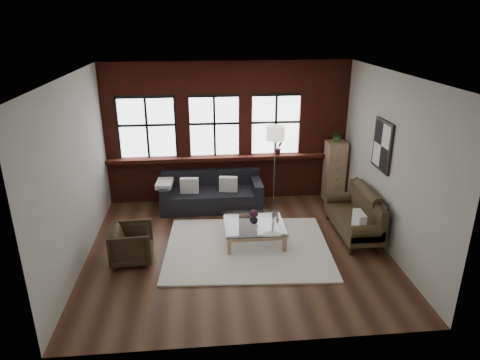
{
  "coord_description": "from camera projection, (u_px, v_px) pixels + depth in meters",
  "views": [
    {
      "loc": [
        -0.64,
        -7.0,
        4.08
      ],
      "look_at": [
        0.1,
        0.6,
        1.15
      ],
      "focal_mm": 32.0,
      "sensor_mm": 36.0,
      "label": 1
    }
  ],
  "objects": [
    {
      "name": "pillow_b",
      "position": [
        228.0,
        184.0,
        9.48
      ],
      "size": [
        0.42,
        0.2,
        0.34
      ],
      "primitive_type": "cube",
      "rotation": [
        0.0,
        0.0,
        -0.15
      ],
      "color": "silver",
      "rests_on": "dark_sofa"
    },
    {
      "name": "wall_front",
      "position": [
        257.0,
        237.0,
        5.13
      ],
      "size": [
        5.5,
        0.0,
        5.5
      ],
      "primitive_type": "plane",
      "rotation": [
        -1.57,
        0.0,
        0.0
      ],
      "color": "#B5B2A8",
      "rests_on": "ground"
    },
    {
      "name": "pillow_settee",
      "position": [
        359.0,
        221.0,
        7.84
      ],
      "size": [
        0.14,
        0.38,
        0.34
      ],
      "primitive_type": "cube",
      "rotation": [
        0.0,
        0.0,
        -0.01
      ],
      "color": "silver",
      "rests_on": "vintage_settee"
    },
    {
      "name": "ceiling",
      "position": [
        237.0,
        75.0,
        6.88
      ],
      "size": [
        5.5,
        5.5,
        0.0
      ],
      "primitive_type": "plane",
      "rotation": [
        3.14,
        0.0,
        0.0
      ],
      "color": "white",
      "rests_on": "ground"
    },
    {
      "name": "coffee_table",
      "position": [
        254.0,
        232.0,
        8.27
      ],
      "size": [
        1.15,
        1.15,
        0.38
      ],
      "primitive_type": null,
      "rotation": [
        0.0,
        0.0,
        -0.01
      ],
      "color": "#A77E5A",
      "rests_on": "shag_rug"
    },
    {
      "name": "drawer_chest",
      "position": [
        334.0,
        171.0,
        9.95
      ],
      "size": [
        0.44,
        0.44,
        1.41
      ],
      "primitive_type": "cube",
      "color": "#A77E5A",
      "rests_on": "floor"
    },
    {
      "name": "window_right",
      "position": [
        276.0,
        125.0,
        9.78
      ],
      "size": [
        1.38,
        0.1,
        1.5
      ],
      "primitive_type": null,
      "color": "black",
      "rests_on": "brick_backwall"
    },
    {
      "name": "shag_rug",
      "position": [
        248.0,
        248.0,
        8.03
      ],
      "size": [
        3.18,
        2.58,
        0.03
      ],
      "primitive_type": "cube",
      "rotation": [
        0.0,
        0.0,
        -0.07
      ],
      "color": "white",
      "rests_on": "floor"
    },
    {
      "name": "wall_right",
      "position": [
        389.0,
        163.0,
        7.7
      ],
      "size": [
        0.0,
        5.0,
        5.0
      ],
      "primitive_type": "plane",
      "rotation": [
        1.57,
        0.0,
        -1.57
      ],
      "color": "#B5B2A8",
      "rests_on": "ground"
    },
    {
      "name": "vintage_settee",
      "position": [
        353.0,
        214.0,
        8.37
      ],
      "size": [
        0.76,
        1.72,
        0.92
      ],
      "primitive_type": null,
      "color": "#342A18",
      "rests_on": "floor"
    },
    {
      "name": "wall_poster",
      "position": [
        383.0,
        146.0,
        7.89
      ],
      "size": [
        0.05,
        0.74,
        0.94
      ],
      "primitive_type": null,
      "color": "black",
      "rests_on": "wall_right"
    },
    {
      "name": "vase",
      "position": [
        254.0,
        219.0,
        8.17
      ],
      "size": [
        0.17,
        0.17,
        0.17
      ],
      "primitive_type": "imported",
      "rotation": [
        0.0,
        0.0,
        -0.08
      ],
      "color": "#B2B2B2",
      "rests_on": "coffee_table"
    },
    {
      "name": "flowers",
      "position": [
        254.0,
        214.0,
        8.13
      ],
      "size": [
        0.16,
        0.16,
        0.16
      ],
      "primitive_type": "sphere",
      "color": "#4D1A30",
      "rests_on": "vase"
    },
    {
      "name": "wall_back",
      "position": [
        228.0,
        132.0,
        9.78
      ],
      "size": [
        5.5,
        0.0,
        5.5
      ],
      "primitive_type": "plane",
      "rotation": [
        1.57,
        0.0,
        0.0
      ],
      "color": "#B5B2A8",
      "rests_on": "ground"
    },
    {
      "name": "window_left",
      "position": [
        147.0,
        128.0,
        9.51
      ],
      "size": [
        1.38,
        0.1,
        1.5
      ],
      "primitive_type": null,
      "color": "black",
      "rests_on": "brick_backwall"
    },
    {
      "name": "floor_lamp",
      "position": [
        275.0,
        163.0,
        9.59
      ],
      "size": [
        0.4,
        0.4,
        1.99
      ],
      "primitive_type": null,
      "color": "#A5A5A8",
      "rests_on": "floor"
    },
    {
      "name": "wall_left",
      "position": [
        75.0,
        174.0,
        7.2
      ],
      "size": [
        0.0,
        5.0,
        5.0
      ],
      "primitive_type": "plane",
      "rotation": [
        1.57,
        0.0,
        1.57
      ],
      "color": "#B5B2A8",
      "rests_on": "ground"
    },
    {
      "name": "pillow_a",
      "position": [
        189.0,
        185.0,
        9.4
      ],
      "size": [
        0.41,
        0.18,
        0.34
      ],
      "primitive_type": "cube",
      "rotation": [
        0.0,
        0.0,
        -0.09
      ],
      "color": "silver",
      "rests_on": "dark_sofa"
    },
    {
      "name": "sill_ledge",
      "position": [
        228.0,
        158.0,
        9.84
      ],
      "size": [
        5.5,
        0.3,
        0.08
      ],
      "primitive_type": "cube",
      "color": "#581D14",
      "rests_on": "brick_backwall"
    },
    {
      "name": "brick_backwall",
      "position": [
        228.0,
        133.0,
        9.72
      ],
      "size": [
        5.5,
        0.12,
        3.2
      ],
      "primitive_type": null,
      "color": "#581D14",
      "rests_on": "floor"
    },
    {
      "name": "potted_plant_top",
      "position": [
        337.0,
        135.0,
        9.64
      ],
      "size": [
        0.34,
        0.31,
        0.31
      ],
      "primitive_type": "imported",
      "rotation": [
        0.0,
        0.0,
        0.29
      ],
      "color": "#2D5923",
      "rests_on": "drawer_chest"
    },
    {
      "name": "window_mid",
      "position": [
        214.0,
        127.0,
        9.65
      ],
      "size": [
        1.38,
        0.1,
        1.5
      ],
      "primitive_type": null,
      "color": "black",
      "rests_on": "brick_backwall"
    },
    {
      "name": "sill_plant",
      "position": [
        279.0,
        148.0,
        9.84
      ],
      "size": [
        0.21,
        0.18,
        0.32
      ],
      "primitive_type": "imported",
      "rotation": [
        0.0,
        0.0,
        0.26
      ],
      "color": "#4D1A30",
      "rests_on": "sill_ledge"
    },
    {
      "name": "dark_sofa",
      "position": [
        211.0,
        191.0,
        9.61
      ],
      "size": [
        2.26,
        0.91,
        0.82
      ],
      "primitive_type": null,
      "color": "black",
      "rests_on": "floor"
    },
    {
      "name": "armchair",
      "position": [
        132.0,
        244.0,
        7.52
      ],
      "size": [
        0.76,
        0.74,
        0.67
      ],
      "primitive_type": "imported",
      "rotation": [
        0.0,
        0.0,
        1.62
      ],
      "color": "black",
      "rests_on": "floor"
    },
    {
      "name": "floor",
      "position": [
        238.0,
        249.0,
        8.03
      ],
      "size": [
        5.5,
        5.5,
        0.0
      ],
      "primitive_type": "plane",
      "color": "#3D2216",
      "rests_on": "ground"
    }
  ]
}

